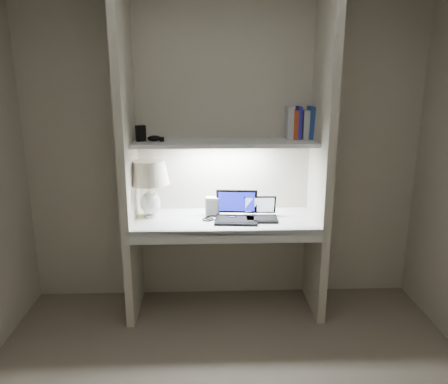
{
  "coord_description": "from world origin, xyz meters",
  "views": [
    {
      "loc": [
        -0.13,
        -2.01,
        1.86
      ],
      "look_at": [
        -0.02,
        1.05,
        1.03
      ],
      "focal_mm": 35.0,
      "sensor_mm": 36.0,
      "label": 1
    }
  ],
  "objects_px": {
    "table_lamp": "(150,179)",
    "speaker": "(213,206)",
    "laptop_netbook": "(260,214)",
    "book_row": "(301,123)",
    "laptop_main": "(236,213)"
  },
  "relations": [
    {
      "from": "speaker",
      "to": "book_row",
      "type": "xyz_separation_m",
      "value": [
        0.7,
        0.12,
        0.64
      ]
    },
    {
      "from": "laptop_main",
      "to": "laptop_netbook",
      "type": "bearing_deg",
      "value": 8.41
    },
    {
      "from": "laptop_netbook",
      "to": "book_row",
      "type": "relative_size",
      "value": 1.04
    },
    {
      "from": "laptop_main",
      "to": "laptop_netbook",
      "type": "xyz_separation_m",
      "value": [
        0.19,
        0.01,
        -0.01
      ]
    },
    {
      "from": "speaker",
      "to": "book_row",
      "type": "relative_size",
      "value": 0.59
    },
    {
      "from": "table_lamp",
      "to": "speaker",
      "type": "relative_size",
      "value": 3.05
    },
    {
      "from": "speaker",
      "to": "laptop_main",
      "type": "bearing_deg",
      "value": -20.7
    },
    {
      "from": "laptop_netbook",
      "to": "book_row",
      "type": "xyz_separation_m",
      "value": [
        0.33,
        0.21,
        0.68
      ]
    },
    {
      "from": "laptop_netbook",
      "to": "laptop_main",
      "type": "bearing_deg",
      "value": -175.01
    },
    {
      "from": "laptop_netbook",
      "to": "speaker",
      "type": "xyz_separation_m",
      "value": [
        -0.37,
        0.09,
        0.04
      ]
    },
    {
      "from": "table_lamp",
      "to": "laptop_netbook",
      "type": "bearing_deg",
      "value": -4.98
    },
    {
      "from": "table_lamp",
      "to": "laptop_main",
      "type": "xyz_separation_m",
      "value": [
        0.67,
        -0.09,
        -0.26
      ]
    },
    {
      "from": "laptop_netbook",
      "to": "book_row",
      "type": "bearing_deg",
      "value": 34.67
    },
    {
      "from": "table_lamp",
      "to": "speaker",
      "type": "distance_m",
      "value": 0.54
    },
    {
      "from": "table_lamp",
      "to": "laptop_netbook",
      "type": "xyz_separation_m",
      "value": [
        0.86,
        -0.07,
        -0.27
      ]
    }
  ]
}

